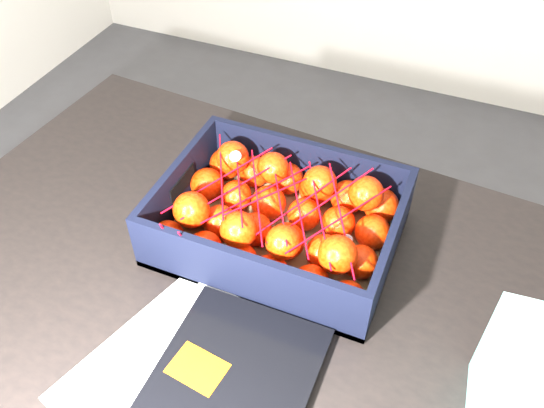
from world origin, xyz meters
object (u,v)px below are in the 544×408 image
at_px(magazine_stack, 200,380).
at_px(table, 257,324).
at_px(produce_crate, 279,225).
at_px(retail_carton, 515,377).

bearing_deg(magazine_stack, table, 88.26).
distance_m(table, produce_crate, 0.17).
relative_size(table, magazine_stack, 3.75).
bearing_deg(table, retail_carton, -8.96).
relative_size(magazine_stack, retail_carton, 1.98).
bearing_deg(produce_crate, retail_carton, -24.21).
xyz_separation_m(table, produce_crate, (-0.01, 0.11, 0.13)).
bearing_deg(magazine_stack, retail_carton, 17.40).
bearing_deg(table, produce_crate, 93.71).
height_order(magazine_stack, produce_crate, produce_crate).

